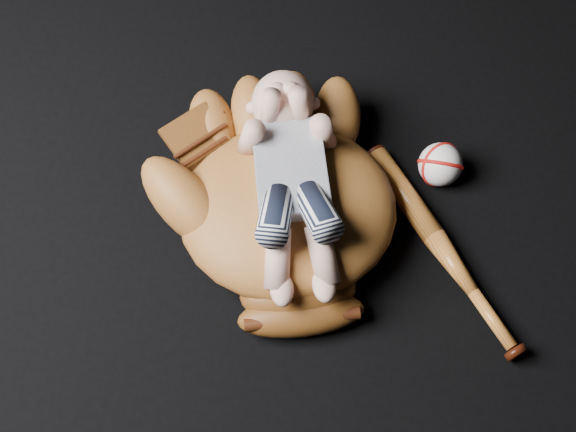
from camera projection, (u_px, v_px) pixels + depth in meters
The scene contains 4 objects.
baseball_glove at pixel (288, 203), 1.19m from camera, with size 0.45×0.52×0.16m, color brown, non-canonical shape.
newborn_baby at pixel (293, 184), 1.14m from camera, with size 0.18×0.40×0.16m, color #D7A08B, non-canonical shape.
baseball_bat at pixel (442, 248), 1.22m from camera, with size 0.04×0.43×0.04m, color #B36322, non-canonical shape.
baseball at pixel (440, 165), 1.27m from camera, with size 0.08×0.08×0.08m, color white.
Camera 1 is at (0.14, -0.63, 1.11)m, focal length 45.00 mm.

